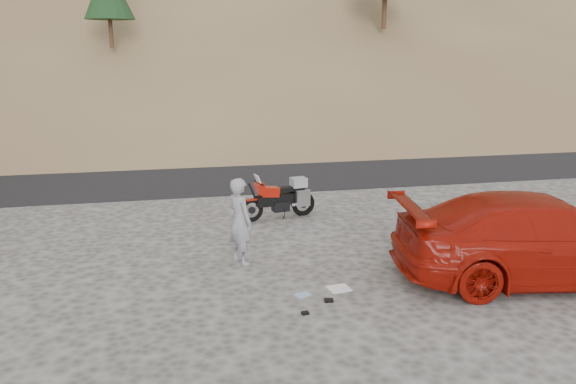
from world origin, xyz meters
TOP-DOWN VIEW (x-y plane):
  - ground at (0.00, 0.00)m, footprint 140.00×140.00m
  - road at (0.00, 9.00)m, footprint 120.00×7.00m
  - motorcycle at (0.92, 3.07)m, footprint 2.02×0.84m
  - man at (-0.48, 0.20)m, footprint 0.68×0.77m
  - red_car at (4.98, -1.68)m, footprint 5.75×2.89m
  - gear_white_cloth at (1.12, -1.41)m, footprint 0.44×0.40m
  - gear_funnel at (3.46, -2.15)m, footprint 0.21×0.21m
  - gear_glove_a at (0.80, -1.88)m, footprint 0.17×0.13m
  - gear_glove_b at (0.29, -2.26)m, footprint 0.13×0.10m
  - gear_blue_cloth at (0.42, -1.54)m, footprint 0.32×0.28m

SIDE VIEW (x-z plane):
  - ground at x=0.00m, z-range 0.00..0.00m
  - road at x=0.00m, z-range -0.03..0.03m
  - man at x=-0.48m, z-range -0.89..0.89m
  - red_car at x=4.98m, z-range -0.80..0.80m
  - gear_blue_cloth at x=0.42m, z-range 0.00..0.01m
  - gear_white_cloth at x=1.12m, z-range 0.00..0.01m
  - gear_glove_b at x=0.29m, z-range 0.00..0.04m
  - gear_glove_a at x=0.80m, z-range 0.00..0.04m
  - gear_funnel at x=3.46m, z-range 0.00..0.20m
  - motorcycle at x=0.92m, z-range -0.09..1.13m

